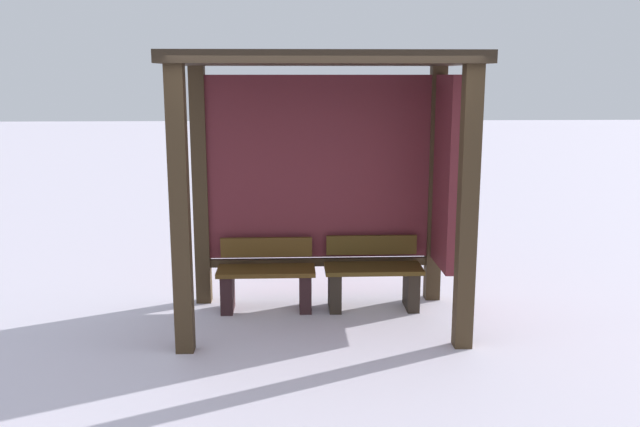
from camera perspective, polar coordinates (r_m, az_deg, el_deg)
The scene contains 4 objects.
ground_plane at distance 6.65m, azimuth 0.13°, elevation -9.09°, with size 60.00×60.00×0.00m, color white.
bus_shelter at distance 6.48m, azimuth 1.06°, elevation 6.78°, with size 2.72×1.61×2.55m.
bench_left_inside at distance 6.91m, azimuth -4.54°, elevation -5.54°, with size 0.99×0.39×0.72m.
bench_center_inside at distance 6.95m, azimuth 4.48°, elevation -5.41°, with size 0.99×0.41×0.73m.
Camera 1 is at (-0.28, -6.22, 2.34)m, focal length 37.96 mm.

